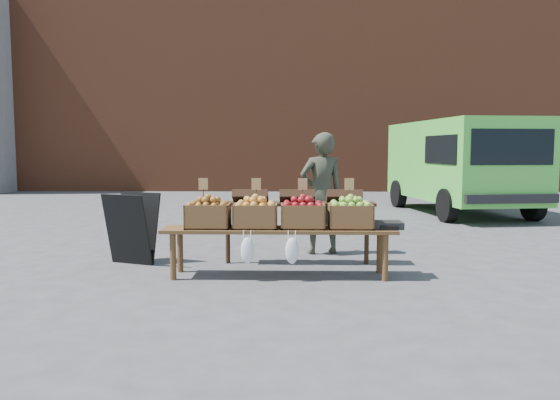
# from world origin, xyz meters

# --- Properties ---
(ground) EXTENTS (80.00, 80.00, 0.00)m
(ground) POSITION_xyz_m (0.00, 0.00, 0.00)
(ground) COLOR #47474A
(brick_building) EXTENTS (24.00, 4.00, 10.00)m
(brick_building) POSITION_xyz_m (0.00, 15.00, 5.00)
(brick_building) COLOR brown
(brick_building) RESTS_ON ground
(delivery_van) EXTENTS (2.81, 4.98, 2.11)m
(delivery_van) POSITION_xyz_m (3.59, 6.65, 1.06)
(delivery_van) COLOR #4FC942
(delivery_van) RESTS_ON ground
(vendor) EXTENTS (0.72, 0.57, 1.72)m
(vendor) POSITION_xyz_m (0.14, 1.67, 0.86)
(vendor) COLOR #35392B
(vendor) RESTS_ON ground
(chalkboard_sign) EXTENTS (0.69, 0.53, 0.93)m
(chalkboard_sign) POSITION_xyz_m (-2.35, 0.91, 0.47)
(chalkboard_sign) COLOR black
(chalkboard_sign) RESTS_ON ground
(back_table) EXTENTS (2.10, 0.44, 1.04)m
(back_table) POSITION_xyz_m (-0.21, 0.96, 0.52)
(back_table) COLOR black
(back_table) RESTS_ON ground
(display_bench) EXTENTS (2.70, 0.56, 0.57)m
(display_bench) POSITION_xyz_m (-0.43, 0.24, 0.28)
(display_bench) COLOR #54371C
(display_bench) RESTS_ON ground
(crate_golden_apples) EXTENTS (0.50, 0.40, 0.28)m
(crate_golden_apples) POSITION_xyz_m (-1.25, 0.24, 0.71)
(crate_golden_apples) COLOR #A86D2C
(crate_golden_apples) RESTS_ON display_bench
(crate_russet_pears) EXTENTS (0.50, 0.40, 0.28)m
(crate_russet_pears) POSITION_xyz_m (-0.70, 0.24, 0.71)
(crate_russet_pears) COLOR #A68C29
(crate_russet_pears) RESTS_ON display_bench
(crate_red_apples) EXTENTS (0.50, 0.40, 0.28)m
(crate_red_apples) POSITION_xyz_m (-0.15, 0.24, 0.71)
(crate_red_apples) COLOR maroon
(crate_red_apples) RESTS_ON display_bench
(crate_green_apples) EXTENTS (0.50, 0.40, 0.28)m
(crate_green_apples) POSITION_xyz_m (0.40, 0.24, 0.71)
(crate_green_apples) COLOR #55842B
(crate_green_apples) RESTS_ON display_bench
(weighing_scale) EXTENTS (0.34, 0.30, 0.08)m
(weighing_scale) POSITION_xyz_m (0.82, 0.24, 0.61)
(weighing_scale) COLOR black
(weighing_scale) RESTS_ON display_bench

